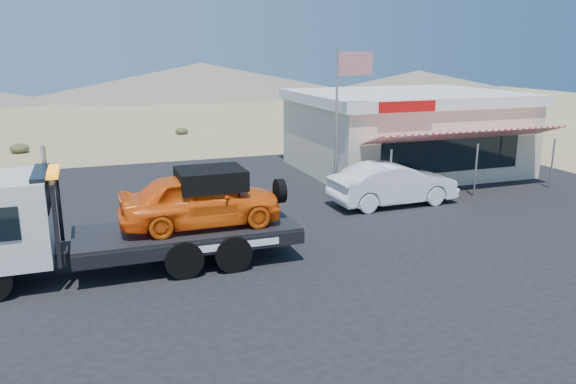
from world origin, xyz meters
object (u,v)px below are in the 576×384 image
Objects in this scene: jerky_store at (404,131)px; flagpole at (342,107)px; white_sedan at (393,184)px; tow_truck at (126,214)px.

flagpole reaches higher than jerky_store.
jerky_store is 1.73× the size of flagpole.
white_sedan is 3.59m from flagpole.
jerky_store is 7.36m from flagpole.
tow_truck is at bearing -147.35° from jerky_store.
white_sedan is at bearing -34.36° from flagpole.
flagpole is at bearing 28.15° from tow_truck.
tow_truck is 10.86m from white_sedan.
tow_truck reaches higher than white_sedan.
flagpole is (8.56, 4.58, 2.17)m from tow_truck.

